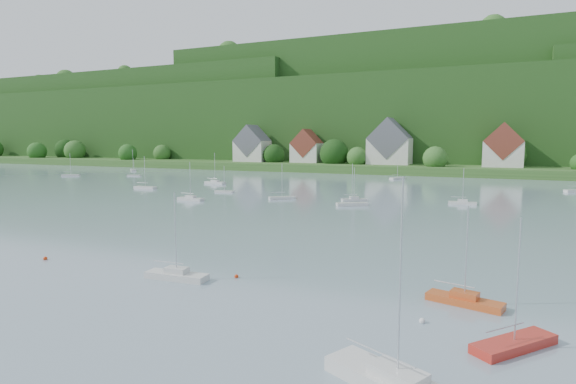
{
  "coord_description": "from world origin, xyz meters",
  "views": [
    {
      "loc": [
        42.84,
        6.48,
        12.42
      ],
      "look_at": [
        12.23,
        75.0,
        4.0
      ],
      "focal_mm": 29.02,
      "sensor_mm": 36.0,
      "label": 1
    }
  ],
  "objects_px": {
    "near_sailboat_3": "(177,274)",
    "near_sailboat_5": "(464,299)",
    "near_sailboat_4": "(397,383)",
    "near_sailboat_7": "(514,343)"
  },
  "relations": [
    {
      "from": "near_sailboat_3",
      "to": "near_sailboat_5",
      "type": "xyz_separation_m",
      "value": [
        23.97,
        3.56,
        -0.01
      ]
    },
    {
      "from": "near_sailboat_4",
      "to": "near_sailboat_5",
      "type": "bearing_deg",
      "value": 107.17
    },
    {
      "from": "near_sailboat_5",
      "to": "near_sailboat_7",
      "type": "distance_m",
      "value": 7.45
    },
    {
      "from": "near_sailboat_5",
      "to": "near_sailboat_7",
      "type": "relative_size",
      "value": 0.95
    },
    {
      "from": "near_sailboat_4",
      "to": "near_sailboat_7",
      "type": "relative_size",
      "value": 1.35
    },
    {
      "from": "near_sailboat_3",
      "to": "near_sailboat_4",
      "type": "distance_m",
      "value": 24.36
    },
    {
      "from": "near_sailboat_3",
      "to": "near_sailboat_7",
      "type": "distance_m",
      "value": 27.34
    },
    {
      "from": "near_sailboat_5",
      "to": "near_sailboat_7",
      "type": "bearing_deg",
      "value": -50.3
    },
    {
      "from": "near_sailboat_3",
      "to": "near_sailboat_5",
      "type": "bearing_deg",
      "value": 4.64
    },
    {
      "from": "near_sailboat_3",
      "to": "near_sailboat_4",
      "type": "relative_size",
      "value": 0.73
    }
  ]
}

